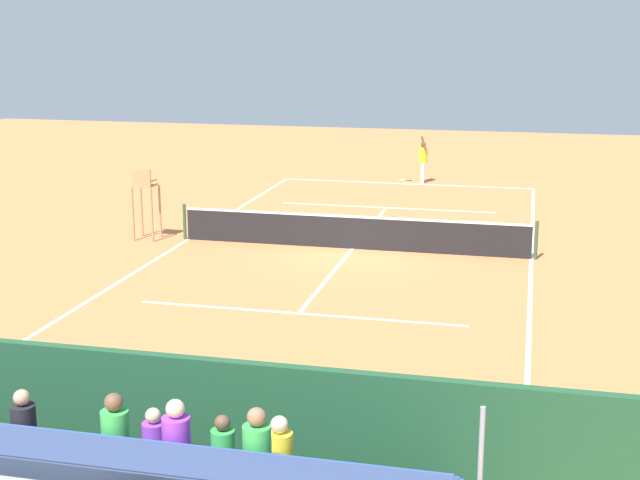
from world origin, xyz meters
The scene contains 12 objects.
ground_plane centered at (0.00, 0.00, 0.00)m, with size 60.00×60.00×0.00m, color #D17542.
court_line_markings centered at (0.00, -0.04, 0.00)m, with size 10.10×22.20×0.01m.
tennis_net centered at (0.00, 0.00, 0.50)m, with size 10.30×0.10×1.07m.
backdrop_wall centered at (0.00, 14.00, 1.00)m, with size 18.00×0.16×2.00m, color #1E4C2D.
bleacher_stand centered at (0.03, 15.41, 1.00)m, with size 9.06×2.40×2.48m.
umpire_chair centered at (6.20, 0.29, 1.31)m, with size 0.67×0.67×2.14m.
courtside_bench centered at (-2.51, 13.27, 0.56)m, with size 1.80×0.40×0.93m.
equipment_bag centered at (-0.35, 13.40, 0.18)m, with size 0.90×0.36×0.36m, color #B22D2D.
tennis_player centered at (-0.61, -11.34, 1.02)m, with size 0.42×0.55×1.93m.
tennis_racket centered at (0.24, -11.80, 0.01)m, with size 0.58×0.36×0.03m.
tennis_ball_near centered at (0.69, -10.54, 0.03)m, with size 0.07×0.07×0.07m, color #CCDB33.
tennis_ball_far centered at (-1.59, -10.45, 0.03)m, with size 0.07×0.07×0.07m, color #CCDB33.
Camera 1 is at (-4.85, 24.40, 6.27)m, focal length 50.32 mm.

